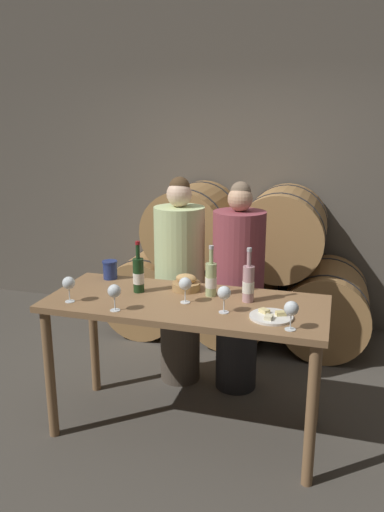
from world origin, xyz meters
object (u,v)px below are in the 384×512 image
object	(u,v)px
person_left	(180,282)
wine_glass_right	(224,293)
wine_bottle_rose	(248,283)
wine_glass_far_right	(291,309)
wine_bottle_red	(138,275)
bread_basket	(186,284)
cheese_plate	(271,316)
wine_glass_far_left	(69,284)
wine_glass_left	(114,292)
wine_glass_center	(185,284)
blue_crock	(110,269)
tasting_table	(186,319)
person_right	(238,289)
wine_bottle_white	(211,279)

from	to	relation	value
person_left	wine_glass_right	size ratio (longest dim) A/B	9.92
wine_bottle_rose	wine_glass_far_right	xyz separation A→B (m)	(0.29, -0.36, 0.00)
wine_bottle_red	bread_basket	size ratio (longest dim) A/B	1.82
cheese_plate	wine_glass_far_left	size ratio (longest dim) A/B	1.53
wine_glass_left	wine_glass_center	xyz separation A→B (m)	(0.36, 0.24, 0.00)
wine_glass_left	wine_glass_far_right	size ratio (longest dim) A/B	1.00
blue_crock	wine_glass_far_left	bearing A→B (deg)	-94.31
wine_bottle_rose	wine_glass_left	size ratio (longest dim) A/B	2.11
tasting_table	wine_glass_far_left	distance (m)	0.75
person_right	wine_glass_left	size ratio (longest dim) A/B	9.80
wine_bottle_rose	wine_glass_center	size ratio (longest dim) A/B	2.11
wine_glass_far_left	wine_glass_right	xyz separation A→B (m)	(0.95, 0.09, 0.00)
wine_bottle_rose	wine_glass_far_left	bearing A→B (deg)	-163.21
wine_bottle_rose	wine_glass_far_left	distance (m)	1.10
wine_bottle_white	wine_bottle_rose	world-z (taller)	wine_bottle_rose
wine_glass_center	wine_bottle_red	bearing A→B (deg)	163.24
wine_bottle_rose	wine_glass_center	bearing A→B (deg)	-160.39
wine_bottle_white	wine_glass_left	bearing A→B (deg)	-139.13
bread_basket	wine_glass_right	distance (m)	0.46
person_right	wine_glass_far_left	size ratio (longest dim) A/B	9.80
cheese_plate	wine_bottle_red	bearing A→B (deg)	167.19
cheese_plate	wine_bottle_white	bearing A→B (deg)	147.72
wine_bottle_rose	tasting_table	bearing A→B (deg)	-165.11
wine_bottle_red	wine_glass_far_right	xyz separation A→B (m)	(1.01, -0.34, 0.00)
wine_glass_left	wine_glass_center	distance (m)	0.43
wine_bottle_red	wine_bottle_rose	size ratio (longest dim) A/B	0.99
wine_glass_far_left	wine_glass_far_right	size ratio (longest dim) A/B	1.00
person_left	blue_crock	distance (m)	0.57
wine_bottle_red	wine_glass_far_left	xyz separation A→B (m)	(-0.34, -0.29, 0.00)
bread_basket	cheese_plate	world-z (taller)	bread_basket
wine_glass_far_left	wine_glass_center	size ratio (longest dim) A/B	1.00
wine_bottle_red	wine_glass_far_left	world-z (taller)	wine_bottle_red
wine_glass_center	wine_glass_right	size ratio (longest dim) A/B	1.00
person_left	wine_glass_far_right	distance (m)	1.32
wine_bottle_white	wine_glass_right	xyz separation A→B (m)	(0.14, -0.26, 0.01)
cheese_plate	wine_glass_right	xyz separation A→B (m)	(-0.28, 0.00, 0.11)
bread_basket	wine_glass_far_left	world-z (taller)	wine_glass_far_left
person_right	blue_crock	xyz separation A→B (m)	(-0.84, -0.38, 0.19)
person_left	cheese_plate	bearing A→B (deg)	-44.55
tasting_table	bread_basket	world-z (taller)	bread_basket
tasting_table	wine_glass_far_right	distance (m)	0.76
wine_glass_left	wine_glass_right	distance (m)	0.64
wine_glass_far_left	wine_glass_left	xyz separation A→B (m)	(0.33, -0.06, 0.00)
cheese_plate	wine_glass_left	xyz separation A→B (m)	(-0.90, -0.15, 0.11)
tasting_table	wine_glass_far_left	bearing A→B (deg)	-162.19
cheese_plate	wine_glass_right	distance (m)	0.30
person_right	blue_crock	distance (m)	0.94
wine_bottle_white	blue_crock	size ratio (longest dim) A/B	2.54
tasting_table	person_left	world-z (taller)	person_left
wine_glass_right	wine_glass_far_left	bearing A→B (deg)	-174.30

